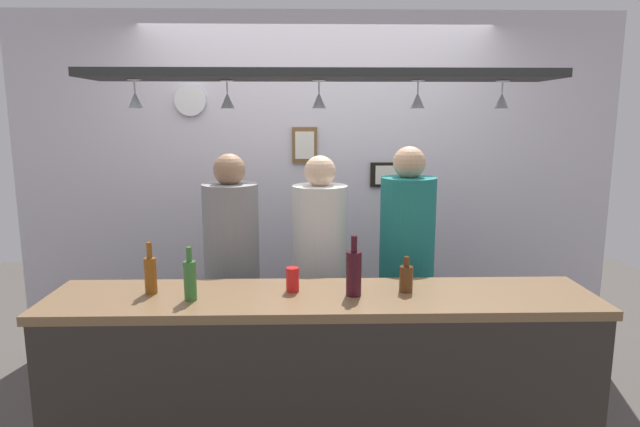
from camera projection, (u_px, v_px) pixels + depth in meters
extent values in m
cube|color=silver|center=(317.00, 193.00, 4.06)|extent=(4.40, 0.06, 2.60)
cube|color=brown|center=(322.00, 299.00, 2.69)|extent=(2.70, 0.55, 0.04)
cube|color=#2D2823|center=(324.00, 420.00, 2.53)|extent=(2.65, 0.04, 0.95)
cube|color=black|center=(322.00, 75.00, 2.55)|extent=(2.20, 0.36, 0.04)
cylinder|color=silver|center=(134.00, 80.00, 2.52)|extent=(0.06, 0.06, 0.00)
cylinder|color=silver|center=(134.00, 86.00, 2.52)|extent=(0.01, 0.01, 0.05)
cone|color=silver|center=(135.00, 100.00, 2.54)|extent=(0.07, 0.07, 0.08)
cylinder|color=silver|center=(227.00, 81.00, 2.60)|extent=(0.06, 0.06, 0.00)
cylinder|color=silver|center=(227.00, 87.00, 2.60)|extent=(0.01, 0.01, 0.05)
cone|color=silver|center=(227.00, 101.00, 2.61)|extent=(0.07, 0.07, 0.08)
cylinder|color=silver|center=(319.00, 80.00, 2.57)|extent=(0.06, 0.06, 0.00)
cylinder|color=silver|center=(319.00, 86.00, 2.58)|extent=(0.01, 0.01, 0.05)
cone|color=silver|center=(319.00, 100.00, 2.59)|extent=(0.07, 0.07, 0.08)
cylinder|color=silver|center=(418.00, 81.00, 2.58)|extent=(0.06, 0.06, 0.00)
cylinder|color=silver|center=(418.00, 86.00, 2.59)|extent=(0.01, 0.01, 0.05)
cone|color=silver|center=(418.00, 100.00, 2.60)|extent=(0.07, 0.07, 0.08)
cylinder|color=silver|center=(503.00, 81.00, 2.61)|extent=(0.06, 0.06, 0.00)
cylinder|color=silver|center=(502.00, 87.00, 2.62)|extent=(0.01, 0.01, 0.05)
cone|color=silver|center=(502.00, 101.00, 2.63)|extent=(0.07, 0.07, 0.08)
cube|color=#2D334C|center=(235.00, 350.00, 3.48)|extent=(0.17, 0.18, 0.78)
cylinder|color=gray|center=(231.00, 239.00, 3.36)|extent=(0.34, 0.34, 0.68)
sphere|color=#9E7556|center=(229.00, 170.00, 3.28)|extent=(0.19, 0.19, 0.19)
cube|color=#2D334C|center=(320.00, 350.00, 3.50)|extent=(0.17, 0.18, 0.77)
cylinder|color=white|center=(320.00, 240.00, 3.37)|extent=(0.34, 0.34, 0.67)
sphere|color=beige|center=(320.00, 171.00, 3.30)|extent=(0.19, 0.19, 0.19)
cube|color=#2D334C|center=(404.00, 347.00, 3.51)|extent=(0.17, 0.18, 0.80)
cylinder|color=#1E7A75|center=(407.00, 233.00, 3.38)|extent=(0.34, 0.34, 0.70)
sphere|color=tan|center=(409.00, 163.00, 3.30)|extent=(0.20, 0.20, 0.20)
cylinder|color=#380F19|center=(354.00, 274.00, 2.66)|extent=(0.08, 0.08, 0.22)
cylinder|color=#380F19|center=(354.00, 244.00, 2.63)|extent=(0.03, 0.03, 0.08)
cylinder|color=brown|center=(151.00, 276.00, 2.69)|extent=(0.06, 0.06, 0.18)
cylinder|color=brown|center=(149.00, 250.00, 2.67)|extent=(0.03, 0.03, 0.08)
cylinder|color=#336B2D|center=(190.00, 281.00, 2.60)|extent=(0.06, 0.06, 0.19)
cylinder|color=#336B2D|center=(189.00, 254.00, 2.57)|extent=(0.03, 0.03, 0.07)
cylinder|color=#512D14|center=(406.00, 279.00, 2.73)|extent=(0.07, 0.07, 0.13)
cylinder|color=#512D14|center=(407.00, 262.00, 2.71)|extent=(0.03, 0.03, 0.05)
cylinder|color=red|center=(293.00, 279.00, 2.73)|extent=(0.07, 0.07, 0.12)
cube|color=brown|center=(305.00, 145.00, 3.96)|extent=(0.18, 0.02, 0.26)
cube|color=white|center=(305.00, 145.00, 3.95)|extent=(0.14, 0.01, 0.20)
cube|color=black|center=(391.00, 175.00, 4.01)|extent=(0.30, 0.02, 0.18)
cube|color=white|center=(391.00, 175.00, 4.00)|extent=(0.23, 0.01, 0.14)
cylinder|color=white|center=(190.00, 100.00, 3.87)|extent=(0.22, 0.03, 0.22)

